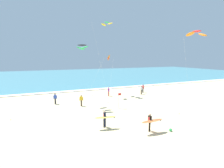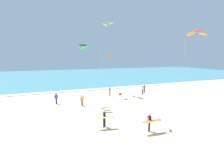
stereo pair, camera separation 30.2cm
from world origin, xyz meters
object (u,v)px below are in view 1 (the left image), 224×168
(surfer_lead, at_px, (105,117))
(bystander_white_top, at_px, (141,90))
(kite_arc_charcoal_high, at_px, (82,47))
(bystander_purple_top, at_px, (109,91))
(beach_ball, at_px, (171,130))
(kite_arc_emerald_low, at_px, (107,24))
(bystander_blue_top, at_px, (55,99))
(bystander_red_top, at_px, (143,88))
(bystander_yellow_top, at_px, (81,100))
(kite_arc_scarlet_near, at_px, (197,34))
(surfer_trailing, at_px, (151,121))
(kite_delta_amber_mid, at_px, (108,58))
(lifeguard_flag, at_px, (119,99))

(surfer_lead, distance_m, bystander_white_top, 16.94)
(kite_arc_charcoal_high, distance_m, bystander_purple_top, 10.14)
(kite_arc_charcoal_high, height_order, beach_ball, kite_arc_charcoal_high)
(kite_arc_emerald_low, relative_size, bystander_blue_top, 8.18)
(bystander_purple_top, distance_m, beach_ball, 16.39)
(surfer_lead, height_order, bystander_blue_top, surfer_lead)
(kite_arc_emerald_low, distance_m, beach_ball, 22.63)
(bystander_white_top, height_order, bystander_red_top, same)
(kite_arc_emerald_low, height_order, bystander_red_top, kite_arc_emerald_low)
(kite_arc_emerald_low, xyz_separation_m, bystander_yellow_top, (-6.71, -6.89, -11.85))
(bystander_red_top, xyz_separation_m, beach_ball, (-7.86, -16.53, -0.67))
(bystander_white_top, xyz_separation_m, bystander_purple_top, (-6.03, 1.08, 0.00))
(kite_arc_scarlet_near, bearing_deg, bystander_purple_top, 104.37)
(bystander_red_top, bearing_deg, bystander_purple_top, -178.66)
(surfer_trailing, relative_size, kite_arc_scarlet_near, 0.23)
(kite_arc_scarlet_near, height_order, kite_delta_amber_mid, kite_arc_scarlet_near)
(bystander_white_top, height_order, lifeguard_flag, lifeguard_flag)
(kite_delta_amber_mid, height_order, bystander_purple_top, kite_delta_amber_mid)
(surfer_trailing, height_order, bystander_white_top, surfer_trailing)
(kite_arc_emerald_low, bearing_deg, surfer_lead, -113.01)
(surfer_lead, relative_size, beach_ball, 7.59)
(surfer_trailing, xyz_separation_m, kite_delta_amber_mid, (2.25, 15.35, 5.59))
(kite_delta_amber_mid, bearing_deg, lifeguard_flag, -102.21)
(bystander_yellow_top, relative_size, bystander_white_top, 1.00)
(bystander_blue_top, bearing_deg, lifeguard_flag, -37.18)
(kite_arc_scarlet_near, bearing_deg, bystander_yellow_top, 133.82)
(kite_delta_amber_mid, height_order, bystander_yellow_top, kite_delta_amber_mid)
(kite_arc_scarlet_near, xyz_separation_m, beach_ball, (-4.40, -1.74, -9.08))
(beach_ball, bearing_deg, surfer_lead, 148.05)
(bystander_white_top, bearing_deg, bystander_yellow_top, -164.33)
(bystander_red_top, bearing_deg, kite_arc_charcoal_high, -161.12)
(bystander_purple_top, bearing_deg, surfer_lead, -114.26)
(surfer_trailing, xyz_separation_m, bystander_white_top, (8.46, 14.64, -0.24))
(kite_arc_charcoal_high, height_order, bystander_purple_top, kite_arc_charcoal_high)
(bystander_blue_top, bearing_deg, surfer_trailing, -63.93)
(kite_arc_scarlet_near, distance_m, kite_delta_amber_mid, 15.01)
(surfer_lead, relative_size, kite_arc_emerald_low, 0.16)
(kite_arc_charcoal_high, height_order, kite_arc_emerald_low, kite_arc_emerald_low)
(bystander_blue_top, relative_size, beach_ball, 5.68)
(kite_arc_charcoal_high, height_order, lifeguard_flag, kite_arc_charcoal_high)
(beach_ball, bearing_deg, bystander_red_top, 64.59)
(bystander_purple_top, bearing_deg, kite_arc_scarlet_near, -75.63)
(bystander_yellow_top, relative_size, lifeguard_flag, 0.76)
(beach_ball, bearing_deg, bystander_white_top, 66.36)
(bystander_yellow_top, distance_m, bystander_white_top, 12.51)
(kite_delta_amber_mid, relative_size, bystander_purple_top, 4.50)
(bystander_white_top, bearing_deg, bystander_blue_top, -177.06)
(kite_arc_charcoal_high, xyz_separation_m, bystander_purple_top, (5.63, 4.22, -7.30))
(surfer_trailing, bearing_deg, bystander_white_top, 59.97)
(kite_arc_emerald_low, xyz_separation_m, bystander_purple_top, (-0.70, -2.44, -11.85))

